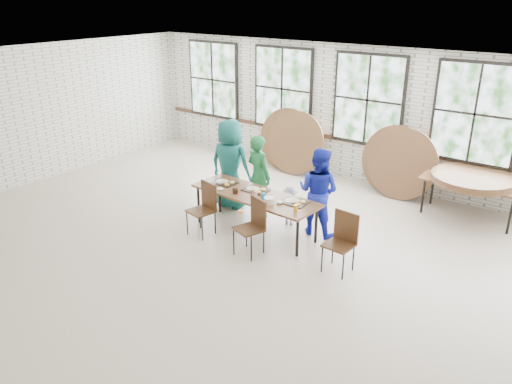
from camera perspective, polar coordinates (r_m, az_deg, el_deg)
room at (r=11.14m, az=12.67°, el=10.00°), size 12.00×12.00×12.00m
dining_table at (r=8.75m, az=-0.12°, el=-0.54°), size 2.44×0.94×0.74m
chair_near_left at (r=8.83m, az=-5.86°, el=-1.39°), size 0.49×0.48×0.95m
chair_near_right at (r=8.12m, az=-0.27°, el=-3.43°), size 0.53×0.52×0.95m
chair_spare at (r=7.75m, az=9.85°, el=-5.07°), size 0.45×0.44×0.95m
adult_teal at (r=9.79m, az=-2.98°, el=3.21°), size 0.94×0.67×1.79m
adult_green at (r=9.42m, az=0.30°, el=1.85°), size 0.66×0.51×1.60m
toddler at (r=9.20m, az=3.89°, el=-1.55°), size 0.54×0.39×0.75m
adult_blue at (r=8.77m, az=7.13°, el=0.05°), size 0.80×0.63×1.58m
storage_table at (r=10.16m, az=23.42°, el=0.81°), size 1.82×0.79×0.74m
tabletop_clutter at (r=8.66m, az=0.33°, el=-0.25°), size 1.99×0.59×0.11m
round_tops_stacked at (r=10.12m, az=23.52°, el=1.43°), size 1.50×1.50×0.13m
round_tops_leaning at (r=11.29m, az=9.69°, el=4.64°), size 4.42×0.50×1.48m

